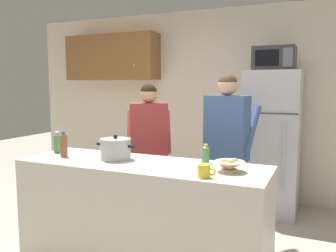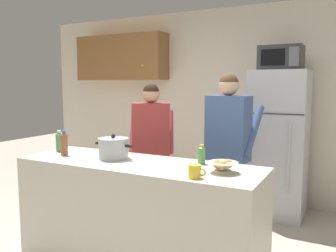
% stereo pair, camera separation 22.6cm
% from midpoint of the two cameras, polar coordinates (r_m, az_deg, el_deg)
% --- Properties ---
extents(back_wall_unit, '(6.00, 0.48, 2.60)m').
position_cam_midpoint_polar(back_wall_unit, '(5.05, 4.09, 4.81)').
color(back_wall_unit, beige).
rests_on(back_wall_unit, ground).
extents(kitchen_island, '(2.10, 0.68, 0.92)m').
position_cam_midpoint_polar(kitchen_island, '(3.09, -6.44, -14.33)').
color(kitchen_island, beige).
rests_on(kitchen_island, ground).
extents(refrigerator, '(0.64, 0.68, 1.73)m').
position_cam_midpoint_polar(refrigerator, '(4.44, 15.06, -2.62)').
color(refrigerator, '#B7BABF').
rests_on(refrigerator, ground).
extents(microwave, '(0.48, 0.37, 0.28)m').
position_cam_midpoint_polar(microwave, '(4.37, 15.41, 10.47)').
color(microwave, '#2D2D30').
rests_on(microwave, refrigerator).
extents(person_near_pot, '(0.59, 0.56, 1.58)m').
position_cam_midpoint_polar(person_near_pot, '(3.80, -4.80, -2.27)').
color(person_near_pot, '#726656').
rests_on(person_near_pot, ground).
extents(person_by_sink, '(0.56, 0.49, 1.68)m').
position_cam_midpoint_polar(person_by_sink, '(3.56, 7.73, -1.71)').
color(person_by_sink, '#726656').
rests_on(person_by_sink, ground).
extents(cooking_pot, '(0.38, 0.27, 0.22)m').
position_cam_midpoint_polar(cooking_pot, '(3.10, -10.55, -3.68)').
color(cooking_pot, '#ADAFB5').
rests_on(cooking_pot, kitchen_island).
extents(coffee_mug, '(0.13, 0.09, 0.10)m').
position_cam_midpoint_polar(coffee_mug, '(2.47, 3.26, -7.29)').
color(coffee_mug, yellow).
rests_on(coffee_mug, kitchen_island).
extents(bread_bowl, '(0.22, 0.22, 0.10)m').
position_cam_midpoint_polar(bread_bowl, '(2.65, 7.56, -6.31)').
color(bread_bowl, beige).
rests_on(bread_bowl, kitchen_island).
extents(bottle_near_edge, '(0.06, 0.06, 0.16)m').
position_cam_midpoint_polar(bottle_near_edge, '(2.91, 3.90, -4.55)').
color(bottle_near_edge, '#4C8C4C').
rests_on(bottle_near_edge, kitchen_island).
extents(bottle_mid_counter, '(0.07, 0.07, 0.21)m').
position_cam_midpoint_polar(bottle_mid_counter, '(3.54, -19.26, -2.54)').
color(bottle_mid_counter, '#4C8C4C').
rests_on(bottle_mid_counter, kitchen_island).
extents(bottle_far_corner, '(0.06, 0.06, 0.23)m').
position_cam_midpoint_polar(bottle_far_corner, '(3.33, -18.40, -2.86)').
color(bottle_far_corner, brown).
rests_on(bottle_far_corner, kitchen_island).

